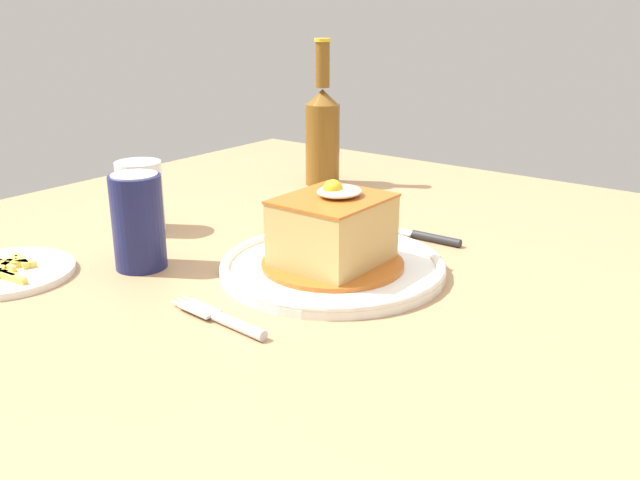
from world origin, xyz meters
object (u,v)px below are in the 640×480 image
(drinking_glass, at_px, (141,201))
(beer_bottle_amber, at_px, (322,132))
(fork, at_px, (226,320))
(main_plate, at_px, (333,266))
(soda_can, at_px, (138,222))
(side_plate_fries, at_px, (5,272))
(knife, at_px, (422,236))

(drinking_glass, bearing_deg, beer_bottle_amber, -6.59)
(fork, height_order, drinking_glass, drinking_glass)
(main_plate, distance_m, soda_can, 0.25)
(main_plate, bearing_deg, side_plate_fries, 128.91)
(drinking_glass, bearing_deg, soda_can, -129.71)
(knife, height_order, side_plate_fries, side_plate_fries)
(knife, distance_m, soda_can, 0.40)
(beer_bottle_amber, xyz_separation_m, side_plate_fries, (-0.62, 0.03, -0.09))
(beer_bottle_amber, height_order, side_plate_fries, beer_bottle_amber)
(knife, height_order, soda_can, soda_can)
(side_plate_fries, bearing_deg, beer_bottle_amber, -3.12)
(fork, xyz_separation_m, drinking_glass, (0.16, 0.33, 0.04))
(drinking_glass, xyz_separation_m, side_plate_fries, (-0.23, -0.01, -0.04))
(main_plate, bearing_deg, drinking_glass, 95.47)
(soda_can, distance_m, beer_bottle_amber, 0.50)
(soda_can, bearing_deg, fork, -105.38)
(soda_can, height_order, beer_bottle_amber, beer_bottle_amber)
(drinking_glass, relative_size, side_plate_fries, 0.62)
(fork, bearing_deg, soda_can, 74.62)
(soda_can, bearing_deg, side_plate_fries, 138.41)
(knife, xyz_separation_m, drinking_glass, (-0.22, 0.36, 0.04))
(fork, bearing_deg, drinking_glass, 64.32)
(beer_bottle_amber, bearing_deg, side_plate_fries, 176.88)
(fork, relative_size, side_plate_fries, 0.83)
(soda_can, bearing_deg, knife, -36.50)
(main_plate, bearing_deg, knife, -7.83)
(fork, bearing_deg, main_plate, -0.35)
(soda_can, height_order, drinking_glass, soda_can)
(side_plate_fries, bearing_deg, knife, -38.02)
(soda_can, bearing_deg, drinking_glass, 50.29)
(main_plate, relative_size, drinking_glass, 2.72)
(main_plate, xyz_separation_m, fork, (-0.19, 0.00, -0.00))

